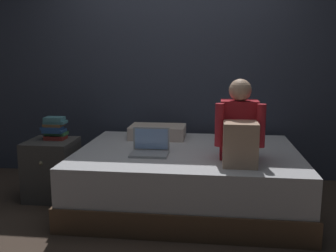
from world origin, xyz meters
name	(u,v)px	position (x,y,z in m)	size (l,w,h in m)	color
ground_plane	(161,216)	(0.00, 0.00, 0.00)	(8.00, 8.00, 0.00)	#47382D
wall_back	(176,56)	(0.00, 1.20, 1.35)	(5.60, 0.10, 2.70)	#383D4C
bed	(187,177)	(0.20, 0.30, 0.26)	(2.00, 1.50, 0.52)	brown
nightstand	(52,169)	(-1.10, 0.30, 0.28)	(0.44, 0.46, 0.56)	#474442
person_sitting	(239,130)	(0.63, -0.02, 0.77)	(0.39, 0.44, 0.66)	#B21E28
laptop	(150,148)	(-0.11, 0.10, 0.57)	(0.32, 0.23, 0.22)	#9EA0A5
pillow	(158,132)	(-0.14, 0.75, 0.58)	(0.56, 0.36, 0.13)	beige
book_stack	(55,128)	(-1.08, 0.36, 0.67)	(0.22, 0.16, 0.22)	#9E2D28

